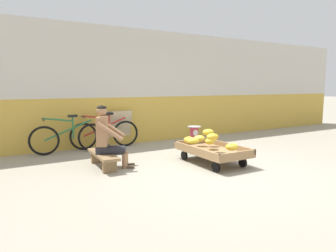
{
  "coord_description": "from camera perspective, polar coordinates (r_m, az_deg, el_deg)",
  "views": [
    {
      "loc": [
        -3.4,
        -3.97,
        1.48
      ],
      "look_at": [
        -0.58,
        0.81,
        0.75
      ],
      "focal_mm": 32.3,
      "sensor_mm": 36.0,
      "label": 1
    }
  ],
  "objects": [
    {
      "name": "banana_pile",
      "position": [
        5.89,
        7.13,
        -2.51
      ],
      "size": [
        0.71,
        1.24,
        0.26
      ],
      "color": "yellow",
      "rests_on": "banana_cart"
    },
    {
      "name": "shopping_bag",
      "position": [
        6.52,
        6.19,
        -4.59
      ],
      "size": [
        0.18,
        0.12,
        0.24
      ],
      "primitive_type": "cube",
      "color": "#3370B7",
      "rests_on": "ground"
    },
    {
      "name": "bicycle_far_left",
      "position": [
        7.42,
        -11.81,
        -1.41
      ],
      "size": [
        1.66,
        0.48,
        0.86
      ],
      "color": "black",
      "rests_on": "ground"
    },
    {
      "name": "bicycle_near_left",
      "position": [
        7.05,
        -18.25,
        -2.08
      ],
      "size": [
        1.66,
        0.48,
        0.86
      ],
      "color": "black",
      "rests_on": "ground"
    },
    {
      "name": "low_bench",
      "position": [
        5.68,
        -12.15,
        -5.7
      ],
      "size": [
        0.35,
        1.11,
        0.27
      ],
      "color": "olive",
      "rests_on": "ground"
    },
    {
      "name": "banana_cart",
      "position": [
        5.9,
        8.34,
        -4.72
      ],
      "size": [
        0.86,
        1.45,
        0.36
      ],
      "color": "#99754C",
      "rests_on": "ground"
    },
    {
      "name": "sign_board",
      "position": [
        7.71,
        -9.44,
        -0.39
      ],
      "size": [
        0.7,
        0.24,
        0.88
      ],
      "color": "#C6B289",
      "rests_on": "ground"
    },
    {
      "name": "vendor_seated",
      "position": [
        5.6,
        -11.37,
        -2.03
      ],
      "size": [
        0.74,
        0.64,
        1.14
      ],
      "color": "#9E704C",
      "rests_on": "ground"
    },
    {
      "name": "weighing_scale",
      "position": [
        6.81,
        4.96,
        -1.2
      ],
      "size": [
        0.3,
        0.3,
        0.29
      ],
      "color": "#28282D",
      "rests_on": "plastic_crate"
    },
    {
      "name": "plastic_crate",
      "position": [
        6.86,
        4.92,
        -3.71
      ],
      "size": [
        0.36,
        0.28,
        0.3
      ],
      "color": "#19847F",
      "rests_on": "ground"
    },
    {
      "name": "back_wall",
      "position": [
        8.07,
        -5.69,
        7.37
      ],
      "size": [
        16.0,
        0.3,
        2.94
      ],
      "color": "gold",
      "rests_on": "ground"
    },
    {
      "name": "ground_plane",
      "position": [
        5.43,
        9.73,
        -8.42
      ],
      "size": [
        80.0,
        80.0,
        0.0
      ],
      "primitive_type": "plane",
      "color": "gray"
    }
  ]
}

